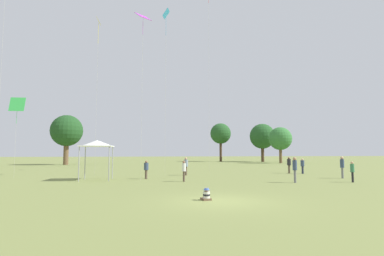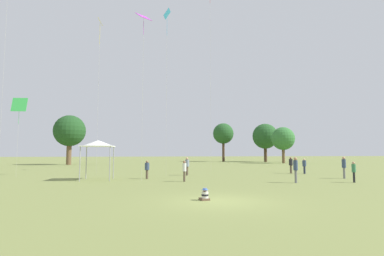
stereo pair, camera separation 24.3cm
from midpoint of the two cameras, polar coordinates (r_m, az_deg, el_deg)
ground_plane at (r=13.96m, az=5.80°, el=-13.72°), size 300.00×300.00×0.00m
seated_toddler at (r=14.16m, az=2.95°, el=-12.65°), size 0.46×0.54×0.57m
person_standing_0 at (r=33.24m, az=20.81°, el=-6.57°), size 0.43×0.43×1.57m
person_standing_1 at (r=28.66m, az=27.17°, el=-6.31°), size 0.44×0.44×1.85m
person_standing_2 at (r=33.52m, az=18.50°, el=-6.47°), size 0.51×0.51×1.71m
person_standing_3 at (r=25.40m, az=-8.29°, el=-7.58°), size 0.42×0.42×1.52m
person_standing_4 at (r=23.23m, az=19.41°, el=-7.04°), size 0.37×0.37×1.85m
person_standing_5 at (r=25.21m, az=28.68°, el=-7.00°), size 0.31×0.31×1.53m
person_standing_6 at (r=22.86m, az=-1.16°, el=-7.80°), size 0.30×0.30×1.58m
person_standing_7 at (r=29.05m, az=-0.70°, el=-7.01°), size 0.55×0.55×1.72m
canopy_tent at (r=25.30m, az=-17.20°, el=-2.90°), size 2.57×2.57×3.18m
kite_0 at (r=32.63m, az=-16.94°, el=16.89°), size 0.41×0.73×15.61m
kite_1 at (r=30.42m, az=-4.54°, el=19.49°), size 0.75×1.01×15.84m
kite_3 at (r=31.10m, az=-29.84°, el=3.73°), size 1.34×0.47×7.14m
kite_4 at (r=26.12m, az=-8.93°, el=19.39°), size 1.44×1.39×13.57m
kite_5 at (r=39.15m, az=3.65°, el=23.11°), size 1.12×1.15×22.26m
distant_tree_0 at (r=58.22m, az=-22.17°, el=-0.55°), size 5.60×5.60×8.91m
distant_tree_1 at (r=64.57m, az=17.05°, el=-1.96°), size 4.74×4.74×7.44m
distant_tree_2 at (r=72.36m, az=13.85°, el=-1.56°), size 5.89×5.89×8.95m
distant_tree_3 at (r=72.97m, az=6.07°, el=-1.10°), size 4.98×4.98×9.27m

